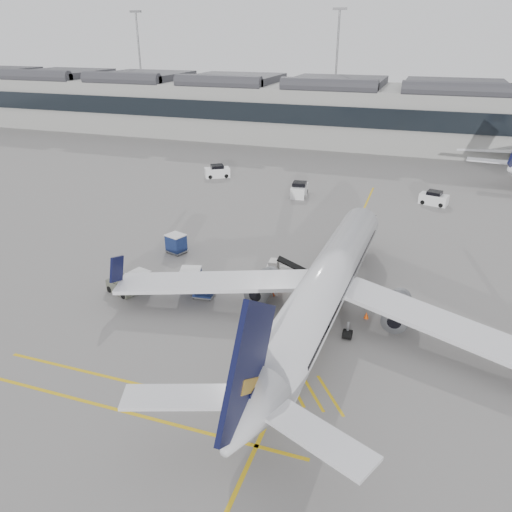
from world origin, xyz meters
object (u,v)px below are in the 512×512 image
(baggage_cart_a, at_px, (191,278))
(ramp_agent_b, at_px, (271,287))
(airliner_main, at_px, (324,288))
(belt_loader, at_px, (283,270))
(ramp_agent_a, at_px, (280,283))
(pushback_tug, at_px, (123,286))

(baggage_cart_a, relative_size, ramp_agent_b, 1.38)
(airliner_main, distance_m, belt_loader, 8.97)
(belt_loader, xyz_separation_m, ramp_agent_b, (0.13, -4.28, 0.30))
(belt_loader, distance_m, baggage_cart_a, 8.73)
(baggage_cart_a, distance_m, ramp_agent_b, 7.08)
(belt_loader, height_order, baggage_cart_a, baggage_cart_a)
(ramp_agent_a, height_order, pushback_tug, ramp_agent_a)
(belt_loader, relative_size, baggage_cart_a, 1.90)
(belt_loader, height_order, ramp_agent_a, ramp_agent_a)
(airliner_main, relative_size, ramp_agent_a, 21.08)
(airliner_main, xyz_separation_m, ramp_agent_b, (-5.08, 2.62, -2.12))
(ramp_agent_b, relative_size, pushback_tug, 0.53)
(ramp_agent_b, distance_m, pushback_tug, 12.86)
(baggage_cart_a, bearing_deg, pushback_tug, -170.98)
(belt_loader, distance_m, pushback_tug, 14.54)
(airliner_main, relative_size, ramp_agent_b, 23.31)
(belt_loader, distance_m, ramp_agent_b, 4.29)
(pushback_tug, bearing_deg, baggage_cart_a, 44.45)
(ramp_agent_a, distance_m, ramp_agent_b, 1.06)
(belt_loader, distance_m, ramp_agent_a, 3.50)
(belt_loader, relative_size, ramp_agent_a, 2.38)
(baggage_cart_a, xyz_separation_m, ramp_agent_a, (7.58, 1.96, -0.17))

